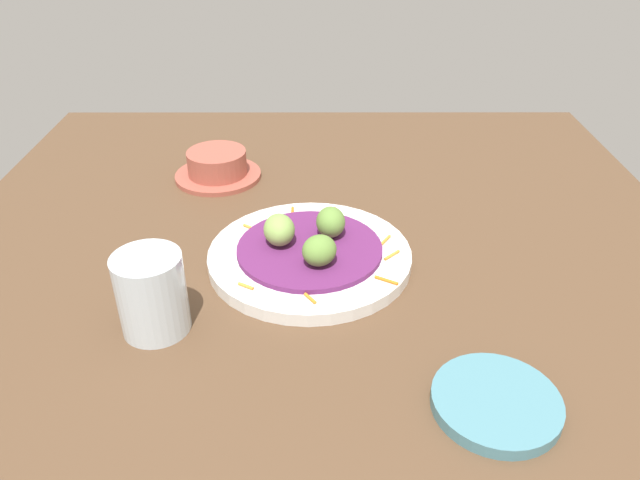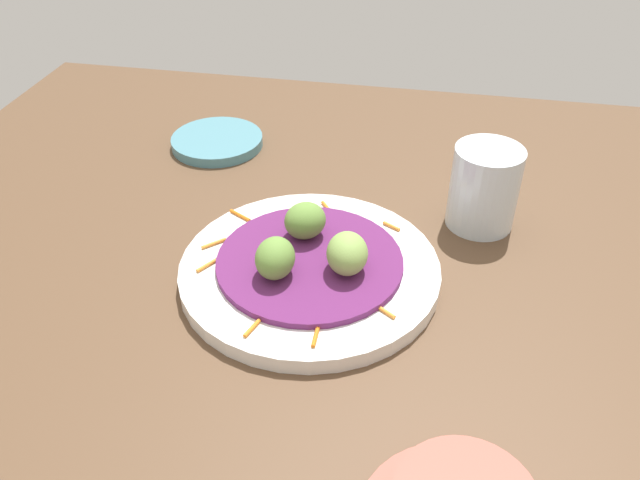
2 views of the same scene
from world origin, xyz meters
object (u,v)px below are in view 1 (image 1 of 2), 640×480
Objects in this scene: guac_scoop_right at (322,250)px; guac_scoop_center at (282,230)px; guac_scoop_left at (334,222)px; main_plate at (313,256)px; terracotta_bowl at (220,166)px; side_plate_small at (500,403)px; water_glass at (156,294)px.

guac_scoop_center is at bearing -133.19° from guac_scoop_right.
guac_scoop_center is at bearing -73.19° from guac_scoop_left.
guac_scoop_left is at bearing 136.81° from main_plate.
guac_scoop_center is at bearing -103.19° from main_plate.
side_plate_small is at bearing 33.82° from terracotta_bowl.
main_plate is 5.56cm from guac_scoop_left.
water_glass is (14.73, -13.64, 0.38)cm from guac_scoop_center.
terracotta_bowl is (-26.28, -16.24, 1.24)cm from main_plate.
water_glass is at bearing -50.75° from guac_scoop_left.
water_glass is (13.77, -17.73, 4.05)cm from main_plate.
terracotta_bowl is at bearing -150.06° from guac_scoop_right.
terracotta_bowl is (-52.49, -35.17, 1.42)cm from side_plate_small.
main_plate is 22.81cm from water_glass.
side_plate_small is at bearing 71.25° from water_glass.
guac_scoop_center is 0.40× the size of side_plate_small.
water_glass reaches higher than main_plate.
guac_scoop_left is 0.50× the size of water_glass.
guac_scoop_right is 28.64cm from side_plate_small.
water_glass reaches higher than guac_scoop_center.
guac_scoop_right is at bearing -13.19° from guac_scoop_left.
guac_scoop_left is 1.05× the size of guac_scoop_right.
guac_scoop_left is 0.33× the size of terracotta_bowl.
water_glass is at bearing -108.75° from side_plate_small.
side_plate_small is 0.88× the size of terracotta_bowl.
guac_scoop_center is 0.53× the size of water_glass.
water_glass reaches higher than side_plate_small.
guac_scoop_center reaches higher than main_plate.
water_glass is at bearing -2.13° from terracotta_bowl.
guac_scoop_center is 35.82cm from side_plate_small.
guac_scoop_left is 0.38× the size of side_plate_small.
side_plate_small is (26.21, 18.93, -0.17)cm from main_plate.
side_plate_small is (27.17, 23.02, -3.84)cm from guac_scoop_center.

